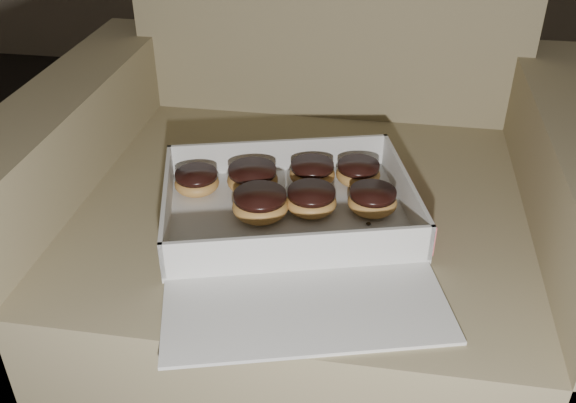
# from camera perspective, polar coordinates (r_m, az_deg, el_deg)

# --- Properties ---
(armchair) EXTENTS (0.92, 0.77, 0.96)m
(armchair) POSITION_cam_1_polar(r_m,az_deg,el_deg) (1.14, 1.91, -2.92)
(armchair) COLOR #867A55
(armchair) RESTS_ON floor
(bakery_box) EXTENTS (0.45, 0.50, 0.06)m
(bakery_box) POSITION_cam_1_polar(r_m,az_deg,el_deg) (0.92, 0.44, -2.06)
(bakery_box) COLOR silver
(bakery_box) RESTS_ON armchair
(donut_a) EXTENTS (0.07, 0.07, 0.04)m
(donut_a) POSITION_cam_1_polar(r_m,az_deg,el_deg) (1.02, 2.17, 2.58)
(donut_a) COLOR #D29349
(donut_a) RESTS_ON bakery_box
(donut_b) EXTENTS (0.07, 0.07, 0.04)m
(donut_b) POSITION_cam_1_polar(r_m,az_deg,el_deg) (1.02, 6.25, 2.56)
(donut_b) COLOR #D29349
(donut_b) RESTS_ON bakery_box
(donut_c) EXTENTS (0.07, 0.07, 0.04)m
(donut_c) POSITION_cam_1_polar(r_m,az_deg,el_deg) (0.95, 7.52, 0.09)
(donut_c) COLOR #D29349
(donut_c) RESTS_ON bakery_box
(donut_d) EXTENTS (0.07, 0.07, 0.04)m
(donut_d) POSITION_cam_1_polar(r_m,az_deg,el_deg) (1.00, -8.12, 1.78)
(donut_d) COLOR #D29349
(donut_d) RESTS_ON bakery_box
(donut_e) EXTENTS (0.08, 0.08, 0.04)m
(donut_e) POSITION_cam_1_polar(r_m,az_deg,el_deg) (1.00, -3.18, 2.06)
(donut_e) COLOR #D29349
(donut_e) RESTS_ON bakery_box
(donut_f) EXTENTS (0.08, 0.08, 0.04)m
(donut_f) POSITION_cam_1_polar(r_m,az_deg,el_deg) (0.94, 2.08, 0.11)
(donut_f) COLOR #D29349
(donut_f) RESTS_ON bakery_box
(donut_g) EXTENTS (0.08, 0.08, 0.04)m
(donut_g) POSITION_cam_1_polar(r_m,az_deg,el_deg) (0.93, -2.49, -0.27)
(donut_g) COLOR #D29349
(donut_g) RESTS_ON bakery_box
(crumb_a) EXTENTS (0.01, 0.01, 0.00)m
(crumb_a) POSITION_cam_1_polar(r_m,az_deg,el_deg) (0.93, -2.17, -1.95)
(crumb_a) COLOR black
(crumb_a) RESTS_ON bakery_box
(crumb_b) EXTENTS (0.01, 0.01, 0.00)m
(crumb_b) POSITION_cam_1_polar(r_m,az_deg,el_deg) (0.90, -2.63, -3.40)
(crumb_b) COLOR black
(crumb_b) RESTS_ON bakery_box
(crumb_c) EXTENTS (0.01, 0.01, 0.00)m
(crumb_c) POSITION_cam_1_polar(r_m,az_deg,el_deg) (0.93, 7.17, -1.97)
(crumb_c) COLOR black
(crumb_c) RESTS_ON bakery_box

